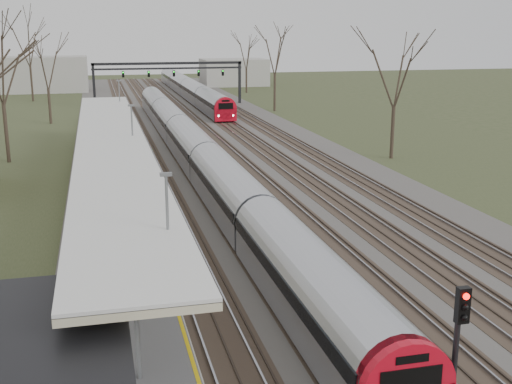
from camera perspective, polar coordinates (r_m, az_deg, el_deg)
The scene contains 9 objects.
track_bed at distance 63.31m, azimuth -4.63°, elevation 4.67°, with size 24.00×160.00×0.22m.
platform at distance 45.27m, azimuth -12.67°, elevation 1.04°, with size 3.50×69.00×1.00m, color #9E9B93.
canopy at distance 40.17m, azimuth -12.75°, elevation 4.37°, with size 4.10×50.00×3.11m.
signal_gantry at distance 92.33m, azimuth -7.78°, elevation 10.65°, with size 21.00×0.59×6.08m.
tree_east_far at distance 54.21m, azimuth 12.31°, elevation 10.47°, with size 5.00×5.00×10.30m.
train_near at distance 51.82m, azimuth -5.66°, elevation 4.09°, with size 2.62×75.21×3.05m.
train_far at distance 103.18m, azimuth -6.00°, elevation 9.17°, with size 2.62×60.21×3.05m.
passenger at distance 24.02m, azimuth -11.73°, elevation -7.55°, with size 0.59×0.39×1.62m, color navy.
signal_post at distance 18.34m, azimuth 17.55°, elevation -11.96°, with size 0.35×0.45×4.10m.
Camera 1 is at (-9.76, -6.61, 10.64)m, focal length 45.00 mm.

